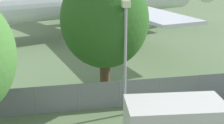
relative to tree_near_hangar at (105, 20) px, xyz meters
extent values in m
cylinder|color=gray|center=(-4.43, -1.62, -4.33)|extent=(0.07, 0.07, 1.75)
cylinder|color=gray|center=(-1.88, -1.62, -4.33)|extent=(0.07, 0.07, 1.75)
cylinder|color=gray|center=(0.66, -1.62, -4.33)|extent=(0.07, 0.07, 1.75)
cylinder|color=gray|center=(3.21, -1.62, -4.33)|extent=(0.07, 0.07, 1.75)
cylinder|color=gray|center=(5.75, -1.62, -4.33)|extent=(0.07, 0.07, 1.75)
cube|color=slate|center=(-1.88, -1.62, -4.33)|extent=(56.00, 0.01, 1.75)
cube|color=silver|center=(5.63, 10.52, -1.29)|extent=(7.30, 14.39, 0.30)
cylinder|color=#939399|center=(5.26, 12.59, -2.43)|extent=(4.42, 3.28, 1.99)
cylinder|color=#939399|center=(0.20, 25.71, -2.43)|extent=(4.42, 3.28, 1.99)
cylinder|color=#2D2D33|center=(-8.35, 14.88, -4.02)|extent=(0.24, 0.24, 2.37)
cylinder|color=#2D2D33|center=(-8.35, 14.88, -4.92)|extent=(0.63, 0.48, 0.56)
cylinder|color=#2D2D33|center=(3.31, 16.54, -4.02)|extent=(0.24, 0.24, 2.37)
cylinder|color=#2D2D33|center=(3.31, 16.54, -4.92)|extent=(0.63, 0.48, 0.56)
cylinder|color=#2D2D33|center=(1.41, 21.48, -4.02)|extent=(0.24, 0.24, 2.37)
cylinder|color=#2D2D33|center=(1.41, 21.48, -4.92)|extent=(0.63, 0.48, 0.56)
cylinder|color=#4C3823|center=(0.00, 0.00, -3.76)|extent=(0.66, 0.66, 2.89)
ellipsoid|color=#28561E|center=(0.00, 0.00, 0.03)|extent=(5.51, 5.51, 6.06)
cylinder|color=#99999E|center=(0.69, -2.68, -2.03)|extent=(0.16, 0.16, 6.36)
cube|color=beige|center=(0.69, -2.68, 1.33)|extent=(0.44, 0.44, 0.36)
camera|label=1|loc=(-3.27, -18.91, 3.48)|focal=50.00mm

